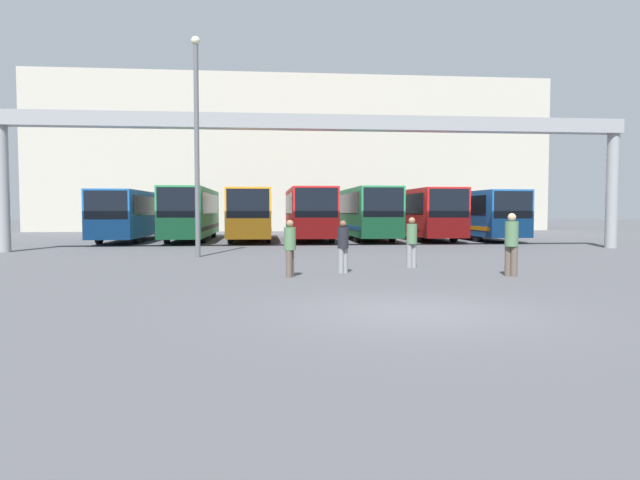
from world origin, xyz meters
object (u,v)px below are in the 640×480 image
at_px(bus_slot_3, 309,211).
at_px(pedestrian_near_left, 511,243).
at_px(bus_slot_6, 475,212).
at_px(pedestrian_mid_left, 343,245).
at_px(bus_slot_1, 192,211).
at_px(bus_slot_2, 250,212).
at_px(bus_slot_4, 365,211).
at_px(bus_slot_5, 422,211).
at_px(lamp_post, 197,139).
at_px(pedestrian_near_right, 412,241).
at_px(bus_slot_0, 131,213).
at_px(pedestrian_mid_right, 290,247).

xyz_separation_m(bus_slot_3, pedestrian_near_left, (4.40, -20.43, -0.90)).
relative_size(bus_slot_6, pedestrian_mid_left, 7.35).
distance_m(bus_slot_1, bus_slot_2, 3.80).
height_order(bus_slot_4, bus_slot_5, bus_slot_4).
height_order(bus_slot_4, bus_slot_6, bus_slot_4).
xyz_separation_m(bus_slot_1, bus_slot_4, (11.20, -0.16, 0.01)).
bearing_deg(bus_slot_1, lamp_post, -81.95).
xyz_separation_m(bus_slot_6, lamp_post, (-16.79, -13.08, 3.08)).
distance_m(bus_slot_1, pedestrian_mid_left, 20.99).
bearing_deg(bus_slot_6, pedestrian_near_left, -107.97).
relative_size(bus_slot_4, bus_slot_5, 1.09).
bearing_deg(bus_slot_3, pedestrian_near_right, -83.17).
distance_m(bus_slot_5, pedestrian_near_right, 18.49).
bearing_deg(lamp_post, bus_slot_1, 98.05).
bearing_deg(bus_slot_6, bus_slot_5, -171.74).
distance_m(bus_slot_0, pedestrian_near_right, 22.28).
bearing_deg(bus_slot_0, pedestrian_near_right, -53.27).
bearing_deg(bus_slot_1, bus_slot_2, -11.03).
bearing_deg(pedestrian_mid_right, bus_slot_3, -160.39).
height_order(bus_slot_2, pedestrian_near_right, bus_slot_2).
bearing_deg(pedestrian_near_right, bus_slot_5, -116.29).
relative_size(bus_slot_0, bus_slot_5, 1.03).
bearing_deg(bus_slot_1, bus_slot_5, -2.49).
bearing_deg(pedestrian_mid_left, bus_slot_3, 61.92).
relative_size(bus_slot_5, pedestrian_near_right, 6.39).
distance_m(bus_slot_4, pedestrian_near_right, 18.26).
bearing_deg(bus_slot_5, bus_slot_0, 179.48).
relative_size(bus_slot_4, pedestrian_near_left, 6.39).
relative_size(bus_slot_1, pedestrian_mid_left, 7.48).
bearing_deg(pedestrian_near_right, pedestrian_mid_left, 19.91).
bearing_deg(pedestrian_mid_left, bus_slot_6, 32.59).
bearing_deg(bus_slot_4, pedestrian_near_left, -88.16).
height_order(bus_slot_2, pedestrian_near_left, bus_slot_2).
bearing_deg(bus_slot_5, bus_slot_3, 179.84).
xyz_separation_m(pedestrian_near_left, pedestrian_mid_right, (-6.51, 0.44, -0.10)).
relative_size(pedestrian_mid_right, lamp_post, 0.18).
height_order(bus_slot_6, pedestrian_mid_right, bus_slot_6).
bearing_deg(pedestrian_mid_left, lamp_post, 101.45).
relative_size(bus_slot_1, bus_slot_2, 1.14).
bearing_deg(pedestrian_mid_left, pedestrian_near_right, 2.56).
bearing_deg(bus_slot_0, bus_slot_4, 1.23).
xyz_separation_m(pedestrian_near_right, pedestrian_mid_right, (-4.22, -2.29, -0.02)).
bearing_deg(bus_slot_4, pedestrian_mid_right, -105.93).
xyz_separation_m(bus_slot_0, bus_slot_6, (22.39, 0.37, 0.02)).
xyz_separation_m(bus_slot_0, pedestrian_near_right, (13.31, -17.84, -0.87)).
bearing_deg(bus_slot_1, pedestrian_near_left, -60.60).
bearing_deg(pedestrian_near_right, bus_slot_0, -62.73).
bearing_deg(bus_slot_1, pedestrian_near_right, -62.39).
distance_m(bus_slot_0, pedestrian_near_left, 25.83).
relative_size(bus_slot_1, bus_slot_6, 1.02).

